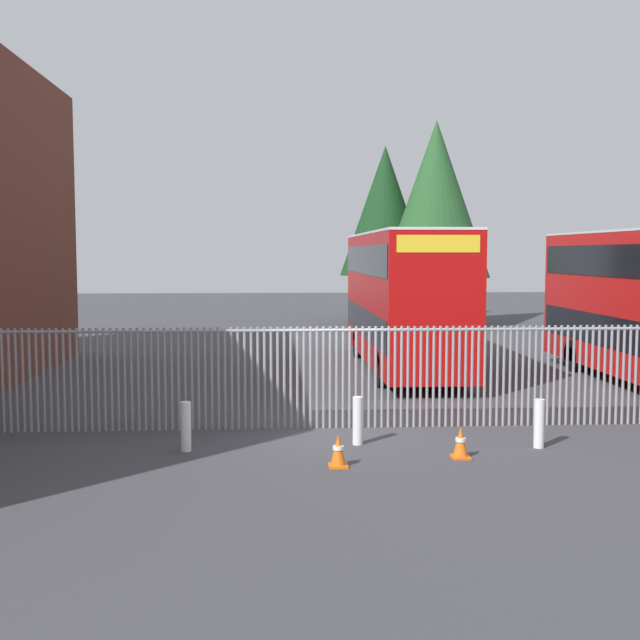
% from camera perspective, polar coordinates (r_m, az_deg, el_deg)
% --- Properties ---
extents(ground_plane, '(100.00, 100.00, 0.00)m').
position_cam_1_polar(ground_plane, '(24.98, -0.55, -3.80)').
color(ground_plane, '#3D3D42').
extents(palisade_fence, '(15.16, 0.14, 2.35)m').
position_cam_1_polar(palisade_fence, '(16.89, -0.46, -3.93)').
color(palisade_fence, gray).
rests_on(palisade_fence, ground).
extents(double_decker_bus_behind_fence_left, '(2.54, 10.81, 4.42)m').
position_cam_1_polar(double_decker_bus_behind_fence_left, '(25.46, 6.00, 1.82)').
color(double_decker_bus_behind_fence_left, '#B70C0C').
rests_on(double_decker_bus_behind_fence_left, ground).
extents(bollard_near_left, '(0.20, 0.20, 0.95)m').
position_cam_1_polar(bollard_near_left, '(15.31, -9.69, -7.61)').
color(bollard_near_left, silver).
rests_on(bollard_near_left, ground).
extents(bollard_center_front, '(0.20, 0.20, 0.95)m').
position_cam_1_polar(bollard_center_front, '(15.61, 2.75, -7.30)').
color(bollard_center_front, silver).
rests_on(bollard_center_front, ground).
extents(bollard_near_right, '(0.20, 0.20, 0.95)m').
position_cam_1_polar(bollard_near_right, '(15.92, 15.58, -7.23)').
color(bollard_near_right, silver).
rests_on(bollard_near_right, ground).
extents(traffic_cone_by_gate, '(0.34, 0.34, 0.59)m').
position_cam_1_polar(traffic_cone_by_gate, '(14.06, 1.32, -9.44)').
color(traffic_cone_by_gate, orange).
rests_on(traffic_cone_by_gate, ground).
extents(traffic_cone_mid_forecourt, '(0.34, 0.34, 0.59)m').
position_cam_1_polar(traffic_cone_mid_forecourt, '(14.87, 10.14, -8.72)').
color(traffic_cone_mid_forecourt, orange).
rests_on(traffic_cone_mid_forecourt, ground).
extents(tree_tall_back, '(4.83, 4.83, 9.48)m').
position_cam_1_polar(tree_tall_back, '(42.77, 4.73, 7.87)').
color(tree_tall_back, '#4C3823').
rests_on(tree_tall_back, ground).
extents(tree_short_side, '(5.57, 5.57, 10.47)m').
position_cam_1_polar(tree_short_side, '(40.96, 8.39, 8.63)').
color(tree_short_side, '#4C3823').
rests_on(tree_short_side, ground).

